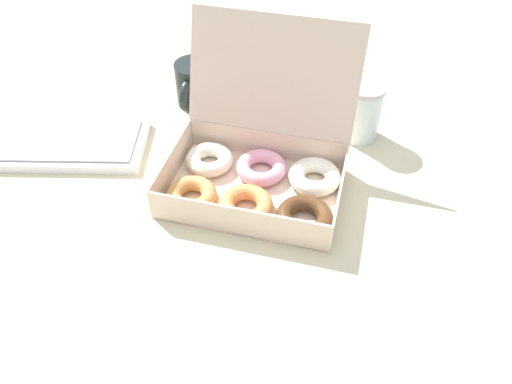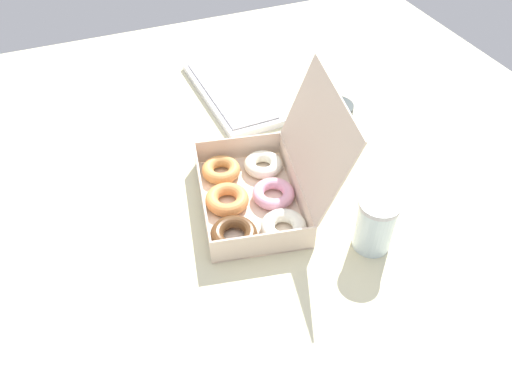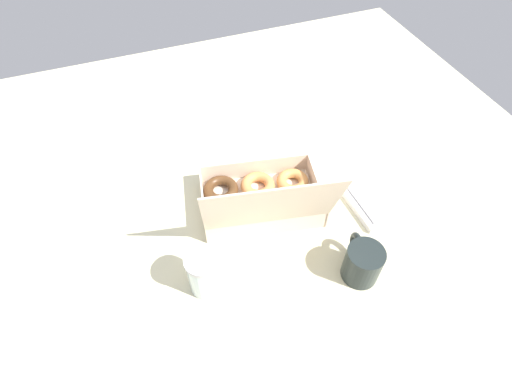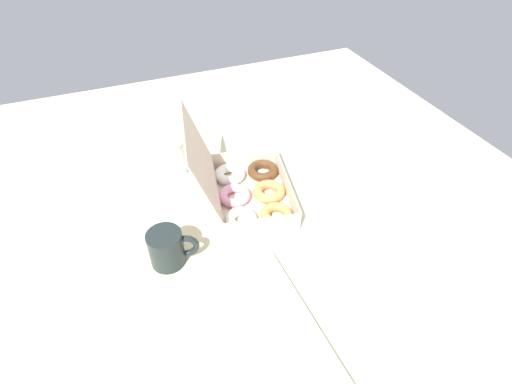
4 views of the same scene
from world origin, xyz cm
name	(u,v)px [view 1 (image 1 of 4)]	position (x,y,z in cm)	size (l,w,h in cm)	color
ground_plane	(249,185)	(0.00, 0.00, -1.00)	(180.00, 180.00, 2.00)	beige
donut_box	(258,174)	(1.76, -1.71, 3.47)	(35.51, 33.44, 26.04)	beige
keyboard	(47,143)	(-40.53, 7.34, 1.06)	(39.31, 16.99, 2.20)	white
coffee_mug	(195,84)	(-13.24, 24.37, 4.91)	(8.56, 12.29, 9.57)	#1E2626
glass_jar	(362,111)	(21.23, 15.08, 5.96)	(7.92, 7.92, 11.84)	silver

